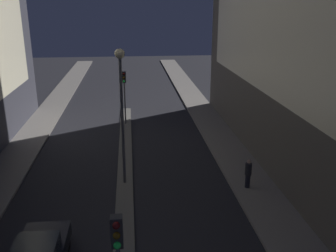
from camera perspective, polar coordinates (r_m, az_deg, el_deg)
The scene contains 4 objects.
median_strip at distance 22.44m, azimuth -6.57°, elevation -7.27°, with size 0.90×28.50×0.10m.
traffic_light_mid at distance 30.38m, azimuth -6.68°, elevation 6.10°, with size 0.32×0.42×4.37m.
street_lamp at distance 19.61m, azimuth -7.13°, elevation 4.87°, with size 0.51×0.51×7.41m.
pedestrian_on_right_sidewalk at distance 20.69m, azimuth 12.11°, elevation -7.00°, with size 0.36×0.36×1.62m.
Camera 1 is at (0.47, -4.99, 9.72)m, focal length 40.00 mm.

